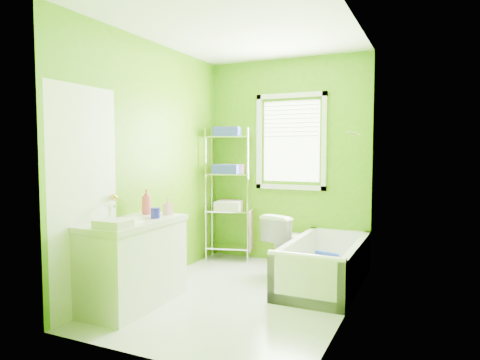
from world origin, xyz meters
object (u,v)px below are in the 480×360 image
at_px(vanity, 133,260).
at_px(wire_shelf_unit, 230,179).
at_px(bathtub, 324,271).
at_px(toilet, 289,241).

bearing_deg(vanity, wire_shelf_unit, 88.15).
height_order(vanity, wire_shelf_unit, wire_shelf_unit).
xyz_separation_m(bathtub, vanity, (-1.48, -1.31, 0.27)).
relative_size(bathtub, wire_shelf_unit, 0.90).
xyz_separation_m(toilet, wire_shelf_unit, (-0.87, 0.18, 0.72)).
height_order(toilet, vanity, vanity).
relative_size(bathtub, vanity, 1.47).
distance_m(toilet, vanity, 1.99).
xyz_separation_m(toilet, vanity, (-0.93, -1.75, 0.08)).
bearing_deg(vanity, toilet, 61.91).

